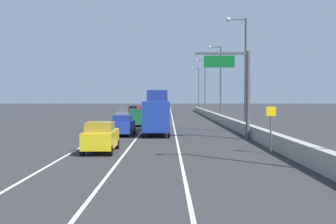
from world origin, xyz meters
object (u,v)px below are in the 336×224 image
(lamp_post_right_second, at_px, (245,68))
(car_green_3, at_px, (137,118))
(lamp_post_right_fourth, at_px, (206,83))
(car_gray_1, at_px, (124,114))
(overhead_sign_gantry, at_px, (241,84))
(car_red_5, at_px, (145,112))
(speed_advisory_sign, at_px, (273,126))
(lamp_post_right_third, at_px, (221,78))
(lamp_post_right_fifth, at_px, (200,86))
(car_yellow_4, at_px, (102,137))
(car_blue_2, at_px, (125,125))
(box_truck, at_px, (159,113))
(car_black_0, at_px, (135,110))

(lamp_post_right_second, distance_m, car_green_3, 15.29)
(lamp_post_right_fourth, height_order, car_gray_1, lamp_post_right_fourth)
(overhead_sign_gantry, bearing_deg, car_green_3, 123.98)
(lamp_post_right_fourth, bearing_deg, car_red_5, -130.83)
(speed_advisory_sign, relative_size, car_gray_1, 0.62)
(lamp_post_right_third, bearing_deg, car_red_5, 148.07)
(car_red_5, bearing_deg, car_green_3, -88.89)
(lamp_post_right_fifth, bearing_deg, speed_advisory_sign, -91.14)
(lamp_post_right_third, bearing_deg, lamp_post_right_fifth, 90.01)
(car_yellow_4, bearing_deg, lamp_post_right_fourth, 78.28)
(overhead_sign_gantry, distance_m, car_yellow_4, 13.56)
(speed_advisory_sign, height_order, car_blue_2, speed_advisory_sign)
(car_gray_1, relative_size, box_truck, 0.49)
(lamp_post_right_fourth, xyz_separation_m, car_black_0, (-14.95, -2.14, -5.69))
(car_gray_1, relative_size, car_blue_2, 1.10)
(car_gray_1, height_order, box_truck, box_truck)
(speed_advisory_sign, relative_size, lamp_post_right_fourth, 0.26)
(speed_advisory_sign, bearing_deg, car_black_0, 103.53)
(car_black_0, height_order, car_gray_1, car_black_0)
(car_blue_2, distance_m, box_truck, 4.03)
(car_green_3, bearing_deg, car_yellow_4, -90.94)
(lamp_post_right_third, height_order, lamp_post_right_fourth, same)
(speed_advisory_sign, height_order, box_truck, box_truck)
(car_yellow_4, bearing_deg, car_gray_1, 94.33)
(car_green_3, bearing_deg, speed_advisory_sign, -65.92)
(lamp_post_right_second, distance_m, lamp_post_right_fifth, 65.63)
(overhead_sign_gantry, xyz_separation_m, car_blue_2, (-10.23, 3.12, -3.75))
(lamp_post_right_fifth, relative_size, car_black_0, 2.44)
(car_black_0, xyz_separation_m, box_truck, (6.12, -42.89, 1.05))
(lamp_post_right_fifth, bearing_deg, car_yellow_4, -98.84)
(overhead_sign_gantry, relative_size, box_truck, 0.75)
(car_gray_1, bearing_deg, car_red_5, 72.71)
(lamp_post_right_third, relative_size, lamp_post_right_fourth, 1.00)
(lamp_post_right_fourth, distance_m, car_green_3, 37.94)
(car_green_3, bearing_deg, lamp_post_right_second, -34.66)
(lamp_post_right_second, height_order, car_gray_1, lamp_post_right_second)
(box_truck, bearing_deg, car_yellow_4, -103.79)
(lamp_post_right_third, relative_size, car_gray_1, 2.41)
(car_black_0, bearing_deg, lamp_post_right_fourth, 8.13)
(speed_advisory_sign, bearing_deg, car_green_3, 114.08)
(overhead_sign_gantry, distance_m, car_green_3, 18.36)
(lamp_post_right_fourth, relative_size, lamp_post_right_fifth, 1.00)
(car_green_3, bearing_deg, car_gray_1, 103.33)
(lamp_post_right_second, relative_size, box_truck, 1.17)
(lamp_post_right_second, distance_m, car_blue_2, 13.66)
(car_blue_2, relative_size, car_green_3, 1.08)
(lamp_post_right_fifth, relative_size, car_gray_1, 2.41)
(car_blue_2, distance_m, car_red_5, 33.38)
(car_yellow_4, bearing_deg, overhead_sign_gantry, 36.85)
(lamp_post_right_third, relative_size, car_green_3, 2.84)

